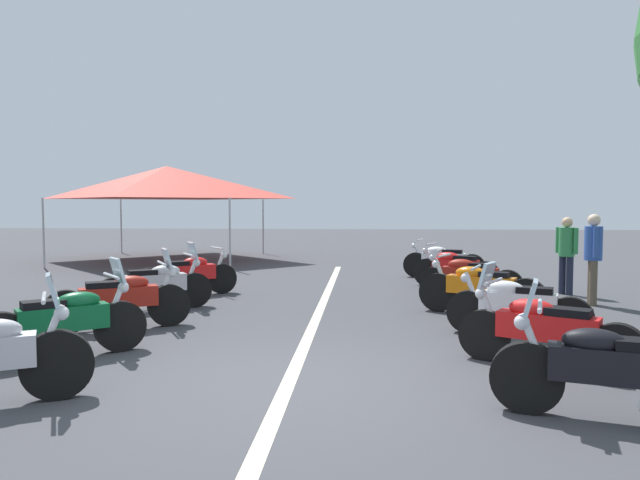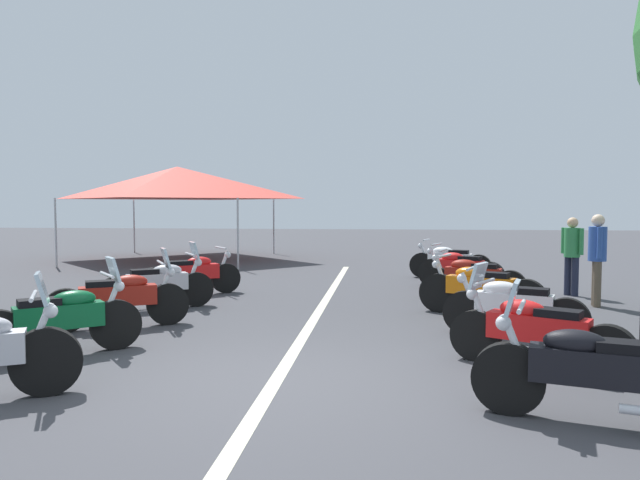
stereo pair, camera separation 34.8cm
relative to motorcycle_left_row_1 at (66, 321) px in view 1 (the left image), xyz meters
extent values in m
plane|color=#424247|center=(-0.82, -2.84, -0.47)|extent=(80.00, 80.00, 0.00)
cube|color=beige|center=(2.52, -2.84, -0.47)|extent=(16.99, 0.16, 0.01)
cylinder|color=black|center=(-1.47, -0.67, -0.13)|extent=(0.45, 0.66, 0.68)
cylinder|color=silver|center=(-1.49, -0.62, 0.17)|extent=(0.20, 0.29, 0.58)
cylinder|color=silver|center=(-1.51, -0.59, 0.53)|extent=(0.56, 0.33, 0.04)
sphere|color=silver|center=(-1.44, -0.72, 0.37)|extent=(0.14, 0.14, 0.14)
cube|color=silver|center=(-1.47, -0.66, 0.60)|extent=(0.37, 0.28, 0.32)
cylinder|color=black|center=(0.41, -0.51, -0.14)|extent=(0.52, 0.59, 0.65)
cylinder|color=black|center=(-0.45, 0.55, -0.14)|extent=(0.52, 0.59, 0.65)
cube|color=#0C592D|center=(-0.02, 0.02, 0.04)|extent=(0.87, 0.98, 0.30)
ellipsoid|color=#0C592D|center=(0.09, -0.12, 0.24)|extent=(0.53, 0.57, 0.22)
cube|color=black|center=(-0.16, 0.19, 0.22)|extent=(0.51, 0.54, 0.12)
cylinder|color=silver|center=(0.37, -0.46, 0.16)|extent=(0.24, 0.27, 0.58)
cylinder|color=silver|center=(0.35, -0.43, 0.52)|extent=(0.51, 0.42, 0.04)
sphere|color=silver|center=(0.44, -0.55, 0.36)|extent=(0.14, 0.14, 0.14)
cylinder|color=silver|center=(-0.14, 0.45, -0.24)|extent=(0.41, 0.48, 0.08)
cube|color=silver|center=(0.40, -0.49, 0.59)|extent=(0.36, 0.32, 0.32)
cylinder|color=black|center=(2.03, -0.60, -0.14)|extent=(0.44, 0.64, 0.65)
cylinder|color=black|center=(1.30, 0.69, -0.14)|extent=(0.44, 0.64, 0.65)
cube|color=maroon|center=(1.66, 0.04, 0.04)|extent=(0.80, 1.12, 0.30)
ellipsoid|color=maroon|center=(1.75, -0.11, 0.24)|extent=(0.48, 0.58, 0.22)
cube|color=black|center=(1.55, 0.24, 0.22)|extent=(0.46, 0.55, 0.12)
cylinder|color=silver|center=(2.00, -0.55, 0.16)|extent=(0.20, 0.29, 0.58)
cylinder|color=silver|center=(1.98, -0.51, 0.52)|extent=(0.56, 0.34, 0.04)
sphere|color=silver|center=(2.05, -0.64, 0.36)|extent=(0.14, 0.14, 0.14)
cylinder|color=silver|center=(1.60, 0.52, -0.24)|extent=(0.34, 0.52, 0.08)
cube|color=silver|center=(2.02, -0.58, 0.59)|extent=(0.37, 0.28, 0.32)
cylinder|color=black|center=(3.70, -0.51, -0.15)|extent=(0.46, 0.61, 0.64)
cylinder|color=black|center=(2.95, 0.68, -0.15)|extent=(0.46, 0.61, 0.64)
cube|color=silver|center=(3.33, 0.08, 0.03)|extent=(0.81, 1.05, 0.30)
ellipsoid|color=silver|center=(3.42, -0.07, 0.23)|extent=(0.50, 0.58, 0.22)
cube|color=black|center=(3.21, 0.27, 0.21)|extent=(0.48, 0.54, 0.12)
cylinder|color=silver|center=(3.67, -0.46, 0.15)|extent=(0.21, 0.28, 0.58)
cylinder|color=silver|center=(3.65, -0.43, 0.51)|extent=(0.55, 0.36, 0.04)
sphere|color=silver|center=(3.73, -0.55, 0.35)|extent=(0.14, 0.14, 0.14)
cylinder|color=silver|center=(3.25, 0.53, -0.25)|extent=(0.36, 0.51, 0.08)
cube|color=silver|center=(3.69, -0.49, 0.58)|extent=(0.37, 0.29, 0.32)
cylinder|color=black|center=(5.42, -0.61, -0.15)|extent=(0.48, 0.60, 0.63)
cylinder|color=black|center=(4.53, 0.64, -0.15)|extent=(0.48, 0.60, 0.63)
cube|color=red|center=(4.98, 0.01, 0.03)|extent=(0.90, 1.11, 0.30)
ellipsoid|color=red|center=(5.08, -0.13, 0.23)|extent=(0.51, 0.57, 0.22)
cube|color=black|center=(4.85, 0.19, 0.21)|extent=(0.49, 0.54, 0.12)
cylinder|color=silver|center=(5.39, -0.56, 0.15)|extent=(0.23, 0.28, 0.58)
cylinder|color=silver|center=(5.36, -0.53, 0.51)|extent=(0.53, 0.39, 0.04)
sphere|color=silver|center=(5.45, -0.65, 0.35)|extent=(0.14, 0.14, 0.14)
cylinder|color=silver|center=(4.85, 0.49, -0.25)|extent=(0.39, 0.49, 0.08)
cylinder|color=black|center=(-1.50, -5.11, -0.15)|extent=(0.32, 0.66, 0.65)
cube|color=black|center=(-1.71, -5.81, 0.03)|extent=(0.58, 1.13, 0.30)
ellipsoid|color=black|center=(-1.66, -5.63, 0.23)|extent=(0.40, 0.57, 0.22)
cylinder|color=silver|center=(-1.52, -5.17, 0.15)|extent=(0.15, 0.30, 0.58)
cylinder|color=silver|center=(-1.53, -5.21, 0.51)|extent=(0.61, 0.21, 0.04)
sphere|color=silver|center=(-1.49, -5.06, 0.35)|extent=(0.14, 0.14, 0.14)
cube|color=silver|center=(-1.51, -5.13, 0.58)|extent=(0.38, 0.22, 0.32)
cylinder|color=black|center=(0.34, -5.10, -0.16)|extent=(0.43, 0.60, 0.61)
cylinder|color=black|center=(-0.38, -6.37, -0.16)|extent=(0.43, 0.60, 0.61)
cube|color=red|center=(-0.02, -5.74, 0.02)|extent=(0.79, 1.11, 0.30)
ellipsoid|color=red|center=(0.07, -5.58, 0.22)|extent=(0.48, 0.58, 0.22)
cube|color=black|center=(-0.13, -5.93, 0.20)|extent=(0.46, 0.55, 0.12)
cylinder|color=silver|center=(0.31, -5.15, 0.14)|extent=(0.20, 0.29, 0.58)
cylinder|color=silver|center=(0.29, -5.19, 0.50)|extent=(0.56, 0.34, 0.04)
sphere|color=silver|center=(0.37, -5.06, 0.34)|extent=(0.14, 0.14, 0.14)
cylinder|color=silver|center=(-0.40, -6.03, -0.25)|extent=(0.34, 0.52, 0.08)
cube|color=silver|center=(0.33, -5.12, 0.57)|extent=(0.37, 0.28, 0.32)
cylinder|color=black|center=(1.87, -5.17, -0.16)|extent=(0.36, 0.64, 0.63)
cylinder|color=black|center=(1.37, -6.47, -0.16)|extent=(0.36, 0.64, 0.63)
cube|color=white|center=(1.62, -5.82, 0.02)|extent=(0.64, 1.09, 0.30)
ellipsoid|color=white|center=(1.69, -5.65, 0.22)|extent=(0.43, 0.58, 0.22)
cube|color=black|center=(1.54, -6.02, 0.20)|extent=(0.41, 0.54, 0.12)
cylinder|color=silver|center=(1.85, -5.23, 0.14)|extent=(0.17, 0.30, 0.58)
cylinder|color=silver|center=(1.83, -5.26, 0.50)|extent=(0.59, 0.26, 0.04)
sphere|color=silver|center=(1.89, -5.12, 0.34)|extent=(0.14, 0.14, 0.14)
cylinder|color=silver|center=(1.30, -6.14, -0.25)|extent=(0.27, 0.54, 0.08)
cylinder|color=black|center=(3.62, -4.95, -0.13)|extent=(0.42, 0.67, 0.68)
cylinder|color=black|center=(2.98, -6.30, -0.13)|extent=(0.42, 0.67, 0.68)
cube|color=orange|center=(3.30, -5.63, 0.05)|extent=(0.74, 1.15, 0.30)
ellipsoid|color=orange|center=(3.38, -5.46, 0.25)|extent=(0.46, 0.58, 0.22)
cube|color=black|center=(3.21, -5.82, 0.23)|extent=(0.44, 0.55, 0.12)
cylinder|color=silver|center=(3.60, -5.00, 0.17)|extent=(0.19, 0.29, 0.58)
cylinder|color=silver|center=(3.58, -5.04, 0.53)|extent=(0.58, 0.30, 0.04)
sphere|color=silver|center=(3.64, -4.90, 0.37)|extent=(0.14, 0.14, 0.14)
cylinder|color=silver|center=(2.95, -5.95, -0.23)|extent=(0.31, 0.53, 0.08)
cylinder|color=black|center=(5.28, -5.08, -0.16)|extent=(0.33, 0.63, 0.62)
cylinder|color=black|center=(4.82, -6.43, -0.16)|extent=(0.33, 0.63, 0.62)
cube|color=maroon|center=(5.05, -5.75, 0.02)|extent=(0.62, 1.12, 0.30)
ellipsoid|color=maroon|center=(5.11, -5.58, 0.22)|extent=(0.41, 0.58, 0.22)
cube|color=black|center=(4.98, -5.96, 0.20)|extent=(0.40, 0.54, 0.12)
cylinder|color=silver|center=(5.26, -5.13, 0.14)|extent=(0.16, 0.30, 0.58)
cylinder|color=silver|center=(5.25, -5.17, 0.50)|extent=(0.60, 0.24, 0.04)
sphere|color=silver|center=(5.30, -5.03, 0.34)|extent=(0.14, 0.14, 0.14)
cylinder|color=silver|center=(4.74, -6.10, -0.25)|extent=(0.25, 0.55, 0.08)
cylinder|color=black|center=(6.97, -5.09, -0.15)|extent=(0.41, 0.63, 0.64)
cylinder|color=black|center=(6.36, -6.31, -0.15)|extent=(0.41, 0.63, 0.64)
cube|color=red|center=(6.66, -5.70, 0.03)|extent=(0.71, 1.05, 0.30)
ellipsoid|color=red|center=(6.75, -5.54, 0.23)|extent=(0.46, 0.58, 0.22)
cube|color=black|center=(6.57, -5.90, 0.21)|extent=(0.45, 0.55, 0.12)
cylinder|color=silver|center=(6.94, -5.15, 0.15)|extent=(0.19, 0.29, 0.58)
cylinder|color=silver|center=(6.92, -5.18, 0.51)|extent=(0.57, 0.31, 0.04)
sphere|color=silver|center=(6.99, -5.05, 0.35)|extent=(0.14, 0.14, 0.14)
cylinder|color=silver|center=(6.32, -5.99, -0.25)|extent=(0.32, 0.53, 0.08)
cylinder|color=black|center=(8.63, -4.98, -0.15)|extent=(0.33, 0.66, 0.65)
cylinder|color=black|center=(8.20, -6.35, -0.15)|extent=(0.33, 0.66, 0.65)
cube|color=white|center=(8.41, -5.66, 0.03)|extent=(0.59, 1.13, 0.30)
ellipsoid|color=white|center=(8.46, -5.49, 0.23)|extent=(0.40, 0.57, 0.22)
cube|color=black|center=(8.35, -5.87, 0.21)|extent=(0.39, 0.54, 0.12)
cylinder|color=silver|center=(8.61, -5.03, 0.15)|extent=(0.15, 0.30, 0.58)
cylinder|color=silver|center=(8.60, -5.07, 0.51)|extent=(0.60, 0.22, 0.04)
sphere|color=silver|center=(8.64, -4.93, 0.35)|extent=(0.14, 0.14, 0.14)
cylinder|color=silver|center=(8.11, -6.02, -0.24)|extent=(0.24, 0.55, 0.08)
cylinder|color=brown|center=(4.60, -7.94, -0.05)|extent=(0.14, 0.14, 0.85)
cylinder|color=brown|center=(4.42, -7.90, -0.05)|extent=(0.14, 0.14, 0.85)
cylinder|color=#2D51A5|center=(4.51, -7.92, 0.70)|extent=(0.32, 0.32, 0.64)
cylinder|color=#2D51A5|center=(4.73, -7.96, 0.73)|extent=(0.09, 0.09, 0.57)
cylinder|color=#2D51A5|center=(4.29, -7.88, 0.73)|extent=(0.09, 0.09, 0.57)
sphere|color=beige|center=(4.51, -7.92, 1.13)|extent=(0.23, 0.23, 0.23)
cylinder|color=#1E2338|center=(5.75, -7.92, -0.07)|extent=(0.14, 0.14, 0.81)
cylinder|color=#1E2338|center=(5.90, -7.82, -0.07)|extent=(0.14, 0.14, 0.81)
cylinder|color=#338C4C|center=(5.83, -7.87, 0.64)|extent=(0.32, 0.32, 0.61)
cylinder|color=#338C4C|center=(5.65, -8.00, 0.67)|extent=(0.09, 0.09, 0.54)
cylinder|color=#338C4C|center=(6.01, -7.74, 0.67)|extent=(0.09, 0.09, 0.54)
sphere|color=#D8AD84|center=(5.83, -7.87, 1.05)|extent=(0.22, 0.22, 0.22)
pyramid|color=#E54C3F|center=(12.78, 3.08, 2.18)|extent=(6.26, 6.26, 1.10)
cylinder|color=#B2B2B7|center=(15.60, 5.89, 0.58)|extent=(0.06, 0.06, 2.10)
cylinder|color=#B2B2B7|center=(15.60, 0.26, 0.58)|extent=(0.06, 0.06, 2.10)
cylinder|color=#B2B2B7|center=(9.97, 5.89, 0.58)|extent=(0.06, 0.06, 2.10)
cylinder|color=#B2B2B7|center=(9.97, 0.26, 0.58)|extent=(0.06, 0.06, 2.10)
camera|label=1|loc=(-6.90, -3.64, 1.42)|focal=33.20mm
camera|label=2|loc=(-6.90, -3.99, 1.42)|focal=33.20mm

